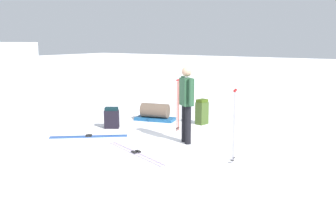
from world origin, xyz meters
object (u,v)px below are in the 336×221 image
(skier_standing, at_px, (186,101))
(ski_poles_planted_near, at_px, (234,122))
(backpack_bright, at_px, (202,112))
(gear_sled, at_px, (155,113))
(ski_pair_near, at_px, (136,153))
(backpack_large_dark, at_px, (112,118))
(ski_pair_far, at_px, (89,136))
(ski_poles_planted_far, at_px, (178,102))

(skier_standing, relative_size, ski_poles_planted_near, 1.23)
(backpack_bright, distance_m, gear_sled, 1.38)
(ski_pair_near, bearing_deg, skier_standing, -18.79)
(backpack_large_dark, bearing_deg, ski_pair_far, -170.55)
(skier_standing, height_order, ski_pair_far, skier_standing)
(ski_poles_planted_near, xyz_separation_m, gear_sled, (2.17, 3.38, -0.54))
(ski_pair_near, height_order, backpack_bright, backpack_bright)
(ski_pair_near, xyz_separation_m, backpack_bright, (3.10, 0.19, 0.32))
(ski_pair_far, bearing_deg, backpack_large_dark, 9.45)
(backpack_bright, height_order, gear_sled, backpack_bright)
(backpack_large_dark, height_order, ski_poles_planted_near, ski_poles_planted_near)
(ski_pair_far, distance_m, ski_poles_planted_far, 2.34)
(skier_standing, bearing_deg, ski_pair_far, 111.67)
(skier_standing, height_order, ski_poles_planted_far, skier_standing)
(backpack_large_dark, bearing_deg, ski_poles_planted_far, -64.36)
(backpack_bright, relative_size, ski_poles_planted_far, 0.52)
(ski_pair_far, xyz_separation_m, backpack_bright, (2.70, -1.55, 0.32))
(ski_pair_far, xyz_separation_m, ski_poles_planted_near, (0.20, -3.60, 0.75))
(ski_pair_near, distance_m, ski_pair_far, 1.79)
(ski_poles_planted_near, bearing_deg, backpack_large_dark, 78.20)
(backpack_large_dark, bearing_deg, backpack_bright, -45.06)
(backpack_large_dark, xyz_separation_m, gear_sled, (1.38, -0.39, -0.04))
(skier_standing, distance_m, ski_pair_near, 1.63)
(skier_standing, bearing_deg, gear_sled, 52.27)
(backpack_large_dark, height_order, gear_sled, backpack_large_dark)
(ski_poles_planted_near, height_order, ski_poles_planted_far, ski_poles_planted_near)
(ski_pair_far, height_order, ski_poles_planted_far, ski_poles_planted_far)
(ski_pair_far, height_order, backpack_bright, backpack_bright)
(ski_pair_far, relative_size, ski_poles_planted_far, 1.15)
(ski_pair_near, height_order, gear_sled, gear_sled)
(ski_poles_planted_near, bearing_deg, gear_sled, 57.31)
(skier_standing, relative_size, ski_poles_planted_far, 1.30)
(gear_sled, bearing_deg, backpack_large_dark, 164.40)
(skier_standing, bearing_deg, backpack_large_dark, 86.88)
(ski_pair_near, xyz_separation_m, gear_sled, (2.76, 1.53, 0.21))
(ski_pair_far, bearing_deg, gear_sled, -5.33)
(skier_standing, relative_size, gear_sled, 1.42)
(skier_standing, xyz_separation_m, ski_pair_near, (-1.25, 0.43, -0.94))
(ski_poles_planted_far, bearing_deg, ski_pair_far, 141.29)
(skier_standing, xyz_separation_m, ski_pair_far, (-0.86, 2.17, -0.94))
(ski_pair_near, bearing_deg, ski_poles_planted_near, -72.28)
(backpack_large_dark, bearing_deg, ski_poles_planted_near, -101.80)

